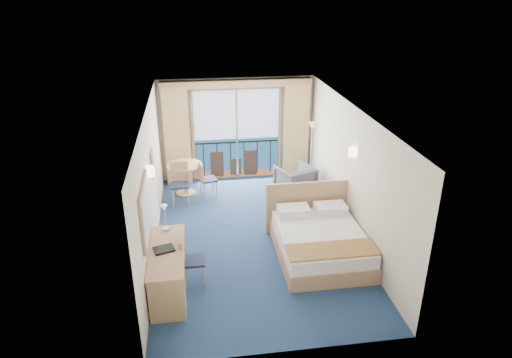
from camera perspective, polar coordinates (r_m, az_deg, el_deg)
name	(u,v)px	position (r m, az deg, el deg)	size (l,w,h in m)	color
floor	(254,237)	(9.63, -0.25, -7.24)	(6.50, 6.50, 0.00)	navy
room_walls	(254,158)	(8.85, -0.27, 2.69)	(4.04, 6.54, 2.72)	beige
balcony_door	(237,137)	(12.08, -2.43, 5.27)	(2.36, 0.03, 2.52)	navy
curtain_left	(177,137)	(11.85, -9.84, 5.25)	(0.65, 0.22, 2.55)	tan
curtain_right	(296,131)	(12.14, 5.00, 5.96)	(0.65, 0.22, 2.55)	tan
pelmet	(236,83)	(11.59, -2.45, 11.85)	(3.80, 0.25, 0.18)	tan
mirror	(145,210)	(7.55, -13.65, -3.81)	(0.05, 1.25, 0.95)	tan
wall_print	(153,163)	(9.30, -12.78, 1.96)	(0.04, 0.42, 0.52)	tan
sconce_left	(150,171)	(8.23, -13.17, 0.92)	(0.18, 0.18, 0.18)	#FEDDB2
sconce_right	(353,152)	(9.15, 12.01, 3.34)	(0.18, 0.18, 0.18)	#FEDDB2
bed	(320,241)	(8.98, 7.95, -7.63)	(1.78, 2.12, 1.12)	tan
nightstand	(331,210)	(10.24, 9.34, -3.91)	(0.40, 0.38, 0.53)	tan
phone	(334,199)	(10.09, 9.77, -2.44)	(0.18, 0.14, 0.08)	white
armchair	(295,180)	(11.34, 4.91, -0.18)	(0.81, 0.84, 0.76)	#484C57
floor_lamp	(312,137)	(11.82, 6.99, 5.18)	(0.23, 0.23, 1.63)	silver
desk	(167,285)	(7.66, -11.04, -12.83)	(0.59, 1.72, 0.80)	tan
desk_chair	(188,257)	(8.12, -8.45, -9.67)	(0.41, 0.40, 0.92)	#20274C
folder	(164,249)	(7.85, -11.45, -8.59)	(0.34, 0.25, 0.03)	black
desk_lamp	(165,212)	(8.26, -11.35, -4.10)	(0.13, 0.13, 0.48)	silver
round_table	(185,171)	(11.41, -8.91, 0.93)	(0.87, 0.87, 0.78)	tan
table_chair_a	(205,177)	(11.25, -6.37, 0.24)	(0.47, 0.46, 0.89)	#20274C
table_chair_b	(180,180)	(11.00, -9.53, -0.16)	(0.44, 0.45, 1.00)	#20274C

